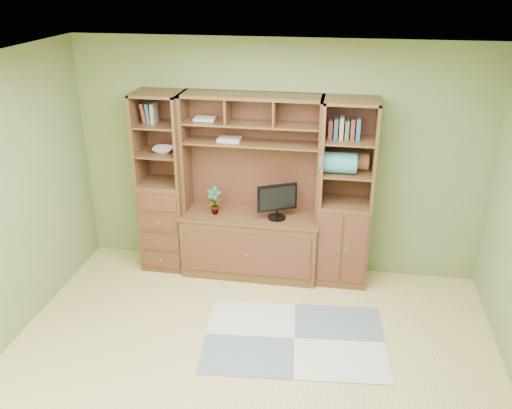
% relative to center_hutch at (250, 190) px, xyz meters
% --- Properties ---
extents(room, '(4.60, 4.10, 2.64)m').
position_rel_center_hutch_xyz_m(room, '(0.26, -1.73, 0.28)').
color(room, tan).
rests_on(room, ground).
extents(center_hutch, '(1.54, 0.53, 2.05)m').
position_rel_center_hutch_xyz_m(center_hutch, '(0.00, 0.00, 0.00)').
color(center_hutch, '#51331C').
rests_on(center_hutch, ground).
extents(left_tower, '(0.50, 0.45, 2.05)m').
position_rel_center_hutch_xyz_m(left_tower, '(-1.00, 0.04, 0.00)').
color(left_tower, '#51331C').
rests_on(left_tower, ground).
extents(right_tower, '(0.55, 0.45, 2.05)m').
position_rel_center_hutch_xyz_m(right_tower, '(1.02, 0.04, 0.00)').
color(right_tower, '#51331C').
rests_on(right_tower, ground).
extents(rug, '(1.79, 1.28, 0.01)m').
position_rel_center_hutch_xyz_m(rug, '(0.63, -1.14, -1.02)').
color(rug, '#969B9B').
rests_on(rug, ground).
extents(monitor, '(0.49, 0.38, 0.54)m').
position_rel_center_hutch_xyz_m(monitor, '(0.30, -0.03, -0.02)').
color(monitor, black).
rests_on(monitor, center_hutch).
extents(orchid, '(0.16, 0.11, 0.31)m').
position_rel_center_hutch_xyz_m(orchid, '(-0.40, -0.03, -0.14)').
color(orchid, '#A23F37').
rests_on(orchid, center_hutch).
extents(magazines, '(0.24, 0.18, 0.04)m').
position_rel_center_hutch_xyz_m(magazines, '(-0.24, 0.09, 0.53)').
color(magazines, '#B0A296').
rests_on(magazines, center_hutch).
extents(bowl, '(0.23, 0.23, 0.06)m').
position_rel_center_hutch_xyz_m(bowl, '(-0.97, 0.04, 0.39)').
color(bowl, white).
rests_on(bowl, left_tower).
extents(blanket_teal, '(0.38, 0.22, 0.22)m').
position_rel_center_hutch_xyz_m(blanket_teal, '(0.92, -0.01, 0.37)').
color(blanket_teal, teal).
rests_on(blanket_teal, right_tower).
extents(blanket_red, '(0.33, 0.18, 0.18)m').
position_rel_center_hutch_xyz_m(blanket_red, '(1.07, 0.12, 0.36)').
color(blanket_red, brown).
rests_on(blanket_red, right_tower).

